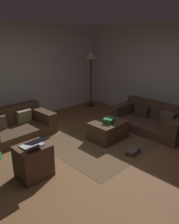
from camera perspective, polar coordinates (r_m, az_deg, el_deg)
ground_plane at (r=3.94m, az=1.26°, el=-14.32°), size 6.40×6.40×0.00m
rear_partition at (r=5.99m, az=-20.90°, el=9.42°), size 6.40×0.12×2.60m
couch_left at (r=5.32m, az=-19.45°, el=-3.40°), size 1.67×1.04×0.63m
couch_right at (r=5.57m, az=16.31°, el=-1.99°), size 1.05×1.87×0.64m
ottoman at (r=4.86m, az=4.93°, el=-4.92°), size 0.78×0.58×0.41m
gift_box at (r=4.73m, az=5.17°, el=-2.26°), size 0.29×0.26×0.10m
tv_remote at (r=4.84m, az=5.20°, el=-2.24°), size 0.11×0.17×0.02m
side_table at (r=3.68m, az=-14.63°, el=-12.52°), size 0.52×0.44×0.55m
laptop at (r=3.48m, az=-14.56°, el=-8.18°), size 0.35×0.41×0.17m
book_stack at (r=4.39m, az=11.44°, el=-10.20°), size 0.32×0.21×0.10m
corner_lamp at (r=7.04m, az=0.38°, el=13.77°), size 0.36×0.36×1.79m
area_rug at (r=4.94m, az=4.86°, el=-7.06°), size 2.60×2.00×0.01m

